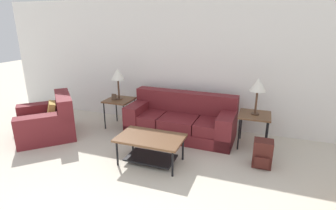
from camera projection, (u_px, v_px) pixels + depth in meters
wall_back at (192, 65)px, 5.34m from camera, size 9.18×0.06×2.60m
couch at (181, 121)px, 5.11m from camera, size 2.08×0.91×0.82m
armchair at (48, 122)px, 5.09m from camera, size 1.45×1.45×0.80m
coffee_table at (151, 144)px, 4.08m from camera, size 1.02×0.63×0.44m
side_table_left at (119, 102)px, 5.46m from camera, size 0.54×0.55×0.60m
side_table_right at (255, 117)px, 4.58m from camera, size 0.54×0.55×0.60m
table_lamp_left at (118, 75)px, 5.28m from camera, size 0.28×0.28×0.64m
table_lamp_right at (258, 86)px, 4.41m from camera, size 0.28×0.28×0.64m
backpack at (262, 154)px, 4.01m from camera, size 0.29×0.31×0.43m
picture_frame at (114, 97)px, 5.37m from camera, size 0.10×0.04×0.13m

